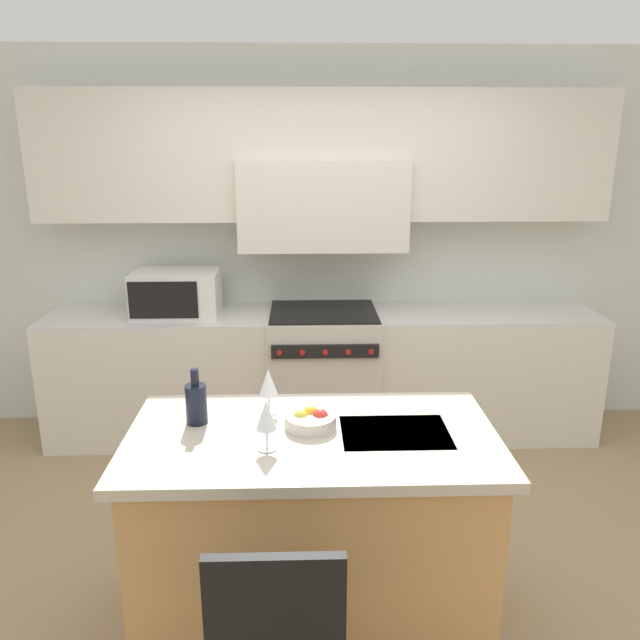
% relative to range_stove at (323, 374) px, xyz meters
% --- Properties ---
extents(ground_plane, '(10.00, 10.00, 0.00)m').
position_rel_range_stove_xyz_m(ground_plane, '(0.00, -1.59, -0.47)').
color(ground_plane, '#997F5B').
extents(back_cabinetry, '(10.00, 0.46, 2.70)m').
position_rel_range_stove_xyz_m(back_cabinetry, '(0.00, 0.27, 1.14)').
color(back_cabinetry, silver).
rests_on(back_cabinetry, ground_plane).
extents(back_counter, '(3.86, 0.62, 0.91)m').
position_rel_range_stove_xyz_m(back_counter, '(0.00, 0.02, -0.01)').
color(back_counter, silver).
rests_on(back_counter, ground_plane).
extents(range_stove, '(0.76, 0.70, 0.93)m').
position_rel_range_stove_xyz_m(range_stove, '(0.00, 0.00, 0.00)').
color(range_stove, beige).
rests_on(range_stove, ground_plane).
extents(microwave, '(0.58, 0.39, 0.30)m').
position_rel_range_stove_xyz_m(microwave, '(-1.01, 0.02, 0.60)').
color(microwave, silver).
rests_on(microwave, back_counter).
extents(kitchen_island, '(1.51, 0.82, 0.94)m').
position_rel_range_stove_xyz_m(kitchen_island, '(-0.11, -1.86, 0.00)').
color(kitchen_island, '#B7844C').
rests_on(kitchen_island, ground_plane).
extents(wine_bottle, '(0.09, 0.09, 0.24)m').
position_rel_range_stove_xyz_m(wine_bottle, '(-0.60, -1.75, 0.56)').
color(wine_bottle, black).
rests_on(wine_bottle, kitchen_island).
extents(wine_glass_near, '(0.08, 0.08, 0.20)m').
position_rel_range_stove_xyz_m(wine_glass_near, '(-0.29, -2.00, 0.61)').
color(wine_glass_near, white).
rests_on(wine_glass_near, kitchen_island).
extents(wine_glass_far, '(0.08, 0.08, 0.20)m').
position_rel_range_stove_xyz_m(wine_glass_far, '(-0.30, -1.67, 0.61)').
color(wine_glass_far, white).
rests_on(wine_glass_far, kitchen_island).
extents(fruit_bowl, '(0.21, 0.21, 0.08)m').
position_rel_range_stove_xyz_m(fruit_bowl, '(-0.12, -1.80, 0.50)').
color(fruit_bowl, silver).
rests_on(fruit_bowl, kitchen_island).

